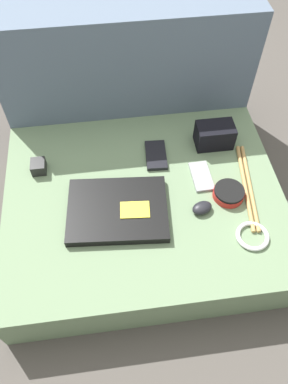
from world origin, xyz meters
TOP-DOWN VIEW (x-y plane):
  - ground_plane at (0.00, 0.00)m, footprint 8.00×8.00m
  - couch_seat at (0.00, 0.00)m, footprint 0.90×0.73m
  - couch_backrest at (0.00, 0.47)m, footprint 0.90×0.20m
  - laptop at (-0.09, -0.05)m, footprint 0.33×0.26m
  - computer_mouse at (0.17, -0.08)m, footprint 0.08×0.06m
  - speaker_puck at (0.27, -0.04)m, footprint 0.10×0.10m
  - phone_silver at (0.20, 0.05)m, footprint 0.07×0.12m
  - phone_black at (0.06, 0.16)m, footprint 0.08×0.13m
  - camera_pouch at (0.28, 0.20)m, footprint 0.13×0.08m
  - charger_brick at (-0.34, 0.15)m, footprint 0.05×0.05m
  - cable_coil at (0.30, -0.19)m, footprint 0.10×0.10m
  - drumstick_pair at (0.34, -0.01)m, footprint 0.08×0.34m

SIDE VIEW (x-z plane):
  - ground_plane at x=0.00m, z-range 0.00..0.00m
  - couch_seat at x=0.00m, z-range 0.00..0.16m
  - phone_silver at x=0.20m, z-range 0.16..0.17m
  - drumstick_pair at x=0.34m, z-range 0.16..0.17m
  - cable_coil at x=0.30m, z-range 0.16..0.17m
  - phone_black at x=0.06m, z-range 0.16..0.17m
  - laptop at x=-0.09m, z-range 0.16..0.19m
  - computer_mouse at x=0.17m, z-range 0.16..0.19m
  - speaker_puck at x=0.27m, z-range 0.16..0.19m
  - charger_brick at x=-0.34m, z-range 0.16..0.20m
  - camera_pouch at x=0.28m, z-range 0.16..0.24m
  - couch_backrest at x=0.00m, z-range 0.00..0.54m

